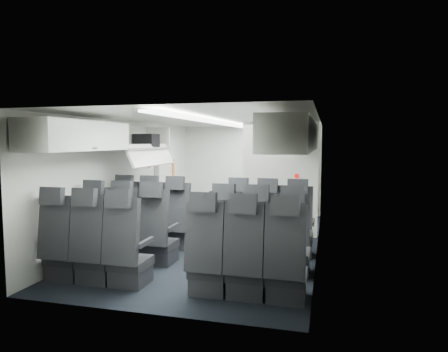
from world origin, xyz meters
The scene contains 14 objects.
cabin_shell centered at (0.00, 0.00, 1.12)m, with size 3.41×6.01×2.16m.
seat_row_front centered at (0.00, -0.53, 0.40)m, with size 3.33×0.56×1.24m.
seat_row_mid centered at (0.00, -1.43, 0.40)m, with size 3.33×0.56×1.24m.
seat_row_rear centered at (0.00, -2.33, 0.40)m, with size 3.33×0.56×1.24m.
overhead_bin_left_rear centered at (-1.40, -2.00, 1.86)m, with size 0.53×1.80×0.40m.
overhead_bin_left_front_open centered at (-1.44, -0.25, 1.74)m, with size 0.64×1.70×0.72m.
overhead_bin_right_rear centered at (1.40, -2.00, 1.86)m, with size 0.53×1.80×0.40m.
overhead_bin_right_front centered at (1.40, -0.25, 1.86)m, with size 0.53×1.70×0.40m.
bulkhead_partition centered at (0.98, 0.80, 1.08)m, with size 1.40×0.15×2.13m.
galley_unit centered at (0.95, 2.72, 0.95)m, with size 0.85×0.52×1.90m.
boarding_door centered at (-1.64, 1.55, 0.95)m, with size 0.12×1.27×1.86m.
flight_attendant centered at (0.32, 1.45, 0.85)m, with size 0.62×0.41×1.70m, color black.
carry_on_bag centered at (-1.38, 0.06, 1.80)m, with size 0.41×0.29×0.25m, color black.
papers centered at (0.51, 1.40, 1.03)m, with size 0.22×0.02×0.15m, color white.
Camera 1 is at (1.84, -6.67, 1.79)m, focal length 32.00 mm.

